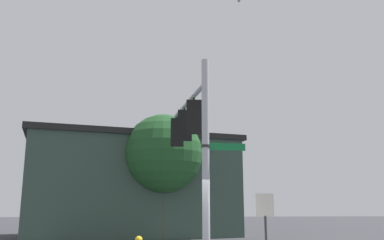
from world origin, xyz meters
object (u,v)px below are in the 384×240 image
traffic_light_nearest_pole (194,118)px  street_name_sign (218,147)px  traffic_light_mid_inner (185,126)px  historical_marker (265,216)px  traffic_light_mid_outer (177,133)px

traffic_light_nearest_pole → street_name_sign: (0.66, -1.48, -1.21)m
traffic_light_nearest_pole → traffic_light_mid_inner: 1.57m
traffic_light_nearest_pole → historical_marker: (2.37, -0.10, -3.32)m
traffic_light_mid_inner → historical_marker: (2.63, -1.65, -3.32)m
traffic_light_nearest_pole → traffic_light_mid_outer: bearing=99.5°
traffic_light_mid_inner → traffic_light_mid_outer: (-0.26, 1.55, 0.00)m
traffic_light_mid_inner → historical_marker: bearing=-32.1°
historical_marker → traffic_light_mid_inner: bearing=147.9°
traffic_light_nearest_pole → traffic_light_mid_inner: bearing=99.5°
traffic_light_nearest_pole → traffic_light_mid_inner: size_ratio=1.00×
traffic_light_nearest_pole → historical_marker: size_ratio=0.62×
street_name_sign → historical_marker: 3.05m
traffic_light_nearest_pole → historical_marker: 4.08m
traffic_light_mid_inner → traffic_light_mid_outer: bearing=99.5°
traffic_light_mid_outer → historical_marker: size_ratio=0.62×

